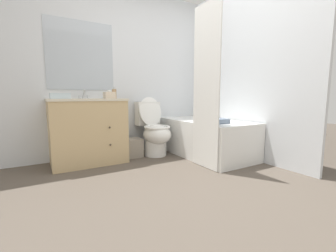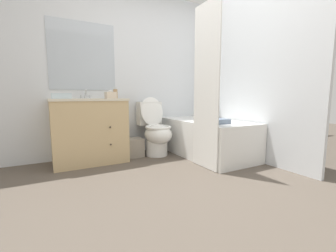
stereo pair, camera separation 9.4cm
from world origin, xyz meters
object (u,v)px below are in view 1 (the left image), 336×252
Objects in this scene: soap_dispenser at (114,93)px; hand_towel_folded at (60,96)px; wastebasket at (132,148)px; sink_faucet at (84,96)px; bath_towel_folded at (217,121)px; toilet at (154,132)px; bathtub at (205,137)px; vanity_cabinet at (88,131)px; tissue_box at (109,95)px.

hand_towel_folded is (-0.69, -0.16, -0.04)m from soap_dispenser.
soap_dispenser is (-0.24, 0.02, 0.80)m from wastebasket.
sink_faucet is 0.90× the size of soap_dispenser.
hand_towel_folded is at bearing 158.19° from bath_towel_folded.
bathtub is at bearing -30.81° from toilet.
vanity_cabinet is 0.64× the size of bathtub.
toilet is at bearing 122.35° from bath_towel_folded.
wastebasket is at bearing -3.75° from soap_dispenser.
sink_faucet is 1.85m from bathtub.
vanity_cabinet reaches higher than bath_towel_folded.
tissue_box is at bearing -0.15° from vanity_cabinet.
bath_towel_folded is (1.79, -0.72, -0.33)m from hand_towel_folded.
bath_towel_folded is (1.10, -0.88, -0.36)m from soap_dispenser.
tissue_box reaches higher than toilet.
sink_faucet is at bearing 148.71° from tissue_box.
wastebasket is at bearing 8.73° from hand_towel_folded.
soap_dispenser reaches higher than bath_towel_folded.
soap_dispenser is (-1.25, 0.46, 0.66)m from bathtub.
bathtub is at bearing -8.88° from hand_towel_folded.
hand_towel_folded is (-1.94, 0.30, 0.63)m from bathtub.
toilet is 0.98m from bath_towel_folded.
bath_towel_folded is at bearing -110.40° from bathtub.
bathtub is at bearing -20.36° from soap_dispenser.
sink_faucet is at bearing 90.00° from vanity_cabinet.
soap_dispenser reaches higher than sink_faucet.
soap_dispenser reaches higher than bathtub.
vanity_cabinet is 4.43× the size of hand_towel_folded.
soap_dispenser is at bearing -27.46° from sink_faucet.
toilet is 4.12× the size of hand_towel_folded.
wastebasket is 1.95× the size of tissue_box.
vanity_cabinet is 3.40× the size of bath_towel_folded.
hand_towel_folded reaches higher than bath_towel_folded.
tissue_box is at bearing -31.29° from sink_faucet.
tissue_box reaches higher than bathtub.
bath_towel_folded is at bearing -36.11° from sink_faucet.
sink_faucet is at bearing 161.29° from wastebasket.
toilet reaches higher than bathtub.
soap_dispenser is at bearing -7.11° from tissue_box.
tissue_box is at bearing 142.74° from bath_towel_folded.
bathtub is 5.34× the size of bath_towel_folded.
wastebasket is at bearing 156.02° from bathtub.
soap_dispenser is 0.71m from hand_towel_folded.
hand_towel_folded is (-0.94, -0.14, 0.76)m from wastebasket.
tissue_box is (0.30, -0.18, 0.01)m from sink_faucet.
soap_dispenser is (0.07, -0.01, 0.02)m from tissue_box.
hand_towel_folded is 0.77× the size of bath_towel_folded.
hand_towel_folded is (-0.33, -0.17, 0.46)m from vanity_cabinet.
tissue_box is 0.50× the size of bath_towel_folded.
bathtub reaches higher than wastebasket.
wastebasket is at bearing -18.71° from sink_faucet.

